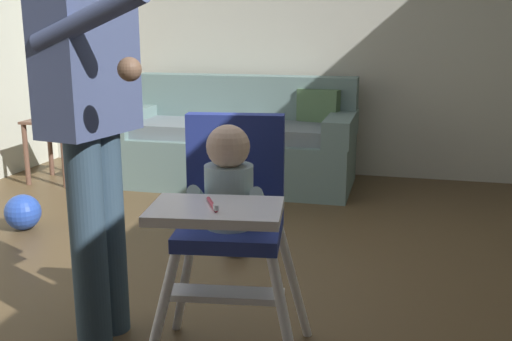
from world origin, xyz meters
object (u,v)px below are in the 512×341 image
(toy_ball, at_px, (235,242))
(couch, at_px, (237,143))
(side_table, at_px, (55,136))
(high_chair, at_px, (230,202))
(adult_standing, at_px, (92,120))
(sippy_cup, at_px, (53,113))
(toy_ball_second, at_px, (23,212))

(toy_ball, bearing_deg, couch, 105.23)
(toy_ball, distance_m, side_table, 2.29)
(high_chair, xyz_separation_m, side_table, (-2.20, 2.36, -0.27))
(couch, distance_m, toy_ball, 1.66)
(adult_standing, distance_m, side_table, 2.82)
(high_chair, relative_size, sippy_cup, 9.51)
(couch, bearing_deg, high_chair, 15.30)
(high_chair, distance_m, side_table, 3.24)
(couch, distance_m, high_chair, 2.80)
(toy_ball, bearing_deg, adult_standing, -105.31)
(sippy_cup, bearing_deg, side_table, -0.00)
(high_chair, height_order, side_table, high_chair)
(toy_ball_second, height_order, sippy_cup, sippy_cup)
(adult_standing, bearing_deg, toy_ball, 85.44)
(toy_ball_second, bearing_deg, toy_ball, -4.01)
(couch, height_order, high_chair, high_chair)
(high_chair, relative_size, toy_ball_second, 4.20)
(adult_standing, bearing_deg, high_chair, 0.27)
(adult_standing, distance_m, toy_ball, 1.33)
(toy_ball_second, bearing_deg, high_chair, -34.89)
(couch, height_order, toy_ball_second, couch)
(adult_standing, relative_size, toy_ball, 10.87)
(couch, relative_size, side_table, 3.69)
(adult_standing, xyz_separation_m, side_table, (-1.62, 2.25, -0.53))
(couch, height_order, side_table, couch)
(toy_ball_second, distance_m, sippy_cup, 1.33)
(toy_ball_second, height_order, side_table, side_table)
(couch, bearing_deg, side_table, -77.44)
(adult_standing, height_order, toy_ball, adult_standing)
(adult_standing, relative_size, toy_ball_second, 7.09)
(couch, height_order, toy_ball, couch)
(adult_standing, bearing_deg, toy_ball_second, 147.07)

